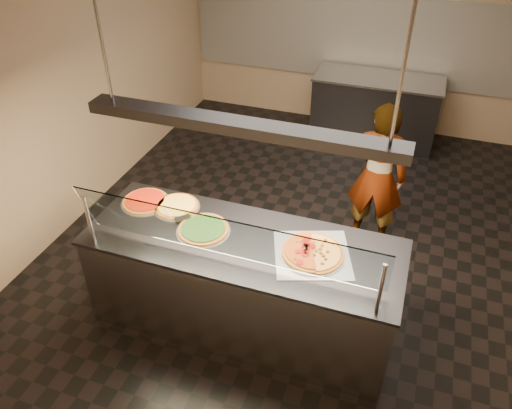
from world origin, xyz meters
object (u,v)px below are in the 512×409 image
(pizza_tomato, at_px, (145,201))
(prep_table, at_px, (375,109))
(half_pizza_sausage, at_px, (327,255))
(worker, at_px, (377,176))
(heat_lamp_housing, at_px, (240,126))
(half_pizza_pepperoni, at_px, (298,248))
(pizza_spatula, at_px, (174,213))
(pizza_spinach, at_px, (204,229))
(serving_counter, at_px, (243,283))
(perforated_tray, at_px, (312,254))
(pizza_cheese, at_px, (177,206))
(sneeze_guard, at_px, (225,238))

(pizza_tomato, bearing_deg, prep_table, 67.04)
(half_pizza_sausage, relative_size, pizza_tomato, 1.25)
(worker, height_order, heat_lamp_housing, heat_lamp_housing)
(half_pizza_pepperoni, distance_m, pizza_spatula, 1.12)
(pizza_tomato, relative_size, heat_lamp_housing, 0.18)
(pizza_spinach, xyz_separation_m, prep_table, (0.90, 3.85, -0.48))
(half_pizza_pepperoni, xyz_separation_m, pizza_tomato, (-1.46, 0.19, -0.02))
(serving_counter, bearing_deg, half_pizza_pepperoni, 3.31)
(perforated_tray, height_order, pizza_spinach, pizza_spinach)
(pizza_spinach, bearing_deg, perforated_tray, 0.36)
(pizza_cheese, bearing_deg, serving_counter, -18.83)
(prep_table, distance_m, worker, 2.37)
(sneeze_guard, xyz_separation_m, pizza_spatula, (-0.67, 0.46, -0.27))
(sneeze_guard, distance_m, half_pizza_sausage, 0.82)
(sneeze_guard, distance_m, pizza_cheese, 0.96)
(half_pizza_pepperoni, distance_m, heat_lamp_housing, 1.09)
(serving_counter, bearing_deg, pizza_spatula, 169.98)
(sneeze_guard, relative_size, worker, 1.47)
(sneeze_guard, relative_size, heat_lamp_housing, 1.02)
(sneeze_guard, height_order, pizza_cheese, sneeze_guard)
(serving_counter, relative_size, worker, 1.62)
(prep_table, bearing_deg, half_pizza_sausage, -87.94)
(sneeze_guard, height_order, pizza_spinach, sneeze_guard)
(sneeze_guard, xyz_separation_m, perforated_tray, (0.57, 0.37, -0.29))
(sneeze_guard, distance_m, heat_lamp_housing, 0.80)
(heat_lamp_housing, bearing_deg, half_pizza_sausage, 2.21)
(prep_table, relative_size, heat_lamp_housing, 0.76)
(half_pizza_pepperoni, relative_size, pizza_spinach, 1.18)
(half_pizza_pepperoni, relative_size, pizza_spatula, 1.85)
(sneeze_guard, relative_size, perforated_tray, 3.19)
(pizza_spinach, xyz_separation_m, worker, (1.22, 1.53, -0.15))
(serving_counter, height_order, perforated_tray, perforated_tray)
(serving_counter, xyz_separation_m, pizza_cheese, (-0.71, 0.24, 0.48))
(perforated_tray, distance_m, worker, 1.56)
(perforated_tray, relative_size, half_pizza_pepperoni, 1.39)
(half_pizza_sausage, xyz_separation_m, pizza_cheese, (-1.39, 0.21, -0.01))
(half_pizza_pepperoni, relative_size, worker, 0.33)
(pizza_spinach, xyz_separation_m, pizza_cheese, (-0.36, 0.22, -0.00))
(pizza_cheese, bearing_deg, sneeze_guard, -39.58)
(pizza_spinach, distance_m, pizza_tomato, 0.68)
(half_pizza_pepperoni, xyz_separation_m, pizza_cheese, (-1.16, 0.21, -0.02))
(pizza_spatula, distance_m, worker, 2.10)
(pizza_cheese, bearing_deg, pizza_tomato, -175.60)
(pizza_cheese, height_order, pizza_tomato, same)
(pizza_cheese, height_order, worker, worker)
(perforated_tray, relative_size, pizza_tomato, 1.74)
(pizza_spinach, bearing_deg, half_pizza_sausage, 0.29)
(sneeze_guard, distance_m, pizza_tomato, 1.18)
(half_pizza_pepperoni, bearing_deg, perforated_tray, 0.24)
(half_pizza_pepperoni, bearing_deg, worker, 74.88)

